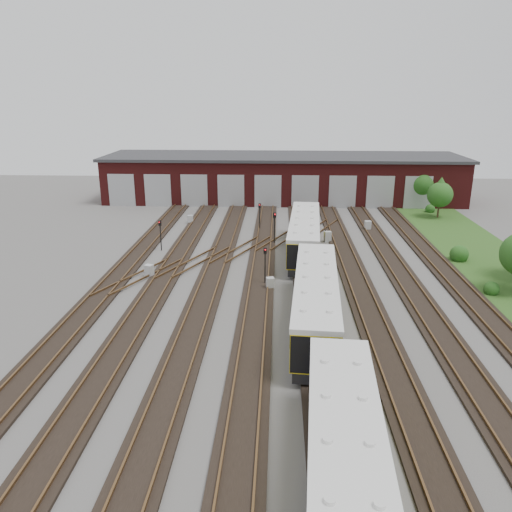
{
  "coord_description": "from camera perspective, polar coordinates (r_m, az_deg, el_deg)",
  "views": [
    {
      "loc": [
        -0.49,
        -32.64,
        14.75
      ],
      "look_at": [
        -2.31,
        6.41,
        2.0
      ],
      "focal_mm": 35.0,
      "sensor_mm": 36.0,
      "label": 1
    }
  ],
  "objects": [
    {
      "name": "relay_cabinet_0",
      "position": [
        42.92,
        -12.11,
        -1.68
      ],
      "size": [
        0.81,
        0.75,
        1.08
      ],
      "primitive_type": "cube",
      "rotation": [
        0.0,
        0.0,
        -0.4
      ],
      "color": "#ADAFB2",
      "rests_on": "ground"
    },
    {
      "name": "signal_mast_3",
      "position": [
        50.77,
        2.12,
        3.67
      ],
      "size": [
        0.32,
        0.3,
        3.33
      ],
      "rotation": [
        0.0,
        0.0,
        0.38
      ],
      "color": "black",
      "rests_on": "ground"
    },
    {
      "name": "ground",
      "position": [
        35.82,
        3.24,
        -6.28
      ],
      "size": [
        120.0,
        120.0,
        0.0
      ],
      "primitive_type": "plane",
      "color": "#464341",
      "rests_on": "ground"
    },
    {
      "name": "tree_0",
      "position": [
        71.15,
        18.39,
        8.16
      ],
      "size": [
        3.41,
        3.41,
        5.65
      ],
      "color": "#352517",
      "rests_on": "ground"
    },
    {
      "name": "signal_mast_2",
      "position": [
        56.32,
        0.42,
        4.95
      ],
      "size": [
        0.27,
        0.25,
        3.06
      ],
      "rotation": [
        0.0,
        0.0,
        -0.07
      ],
      "color": "black",
      "rests_on": "ground"
    },
    {
      "name": "relay_cabinet_4",
      "position": [
        57.82,
        12.65,
        3.4
      ],
      "size": [
        0.72,
        0.62,
        1.09
      ],
      "primitive_type": "cube",
      "rotation": [
        0.0,
        0.0,
        0.12
      ],
      "color": "#ADAFB2",
      "rests_on": "ground"
    },
    {
      "name": "relay_cabinet_2",
      "position": [
        39.4,
        1.63,
        -3.16
      ],
      "size": [
        0.69,
        0.61,
        0.98
      ],
      "primitive_type": "cube",
      "rotation": [
        0.0,
        0.0,
        0.23
      ],
      "color": "#ADAFB2",
      "rests_on": "ground"
    },
    {
      "name": "bush_1",
      "position": [
        49.72,
        22.23,
        0.45
      ],
      "size": [
        1.69,
        1.69,
        1.69
      ],
      "primitive_type": "sphere",
      "color": "#1E4614",
      "rests_on": "ground"
    },
    {
      "name": "signal_mast_1",
      "position": [
        39.78,
        1.04,
        -0.62
      ],
      "size": [
        0.26,
        0.25,
        3.15
      ],
      "rotation": [
        0.0,
        0.0,
        0.16
      ],
      "color": "black",
      "rests_on": "ground"
    },
    {
      "name": "bush_2",
      "position": [
        69.0,
        19.29,
        5.23
      ],
      "size": [
        1.24,
        1.24,
        1.24
      ],
      "primitive_type": "sphere",
      "color": "#1E4614",
      "rests_on": "ground"
    },
    {
      "name": "relay_cabinet_1",
      "position": [
        60.01,
        -7.53,
        4.17
      ],
      "size": [
        0.74,
        0.68,
        1.0
      ],
      "primitive_type": "cube",
      "rotation": [
        0.0,
        0.0,
        0.37
      ],
      "color": "#ADAFB2",
      "rests_on": "ground"
    },
    {
      "name": "track_network",
      "position": [
        36.31,
        2.97,
        -5.74
      ],
      "size": [
        30.4,
        70.0,
        0.33
      ],
      "color": "black",
      "rests_on": "ground"
    },
    {
      "name": "signal_mast_0",
      "position": [
        49.59,
        -10.88,
        2.78
      ],
      "size": [
        0.29,
        0.28,
        3.03
      ],
      "rotation": [
        0.0,
        0.0,
        -0.32
      ],
      "color": "black",
      "rests_on": "ground"
    },
    {
      "name": "tree_1",
      "position": [
        65.71,
        20.32,
        6.91
      ],
      "size": [
        3.09,
        3.09,
        5.12
      ],
      "color": "#352517",
      "rests_on": "ground"
    },
    {
      "name": "metro_train",
      "position": [
        32.92,
        6.83,
        -4.97
      ],
      "size": [
        3.76,
        47.36,
        3.14
      ],
      "rotation": [
        0.0,
        0.0,
        -0.07
      ],
      "color": "black",
      "rests_on": "ground"
    },
    {
      "name": "maintenance_shed",
      "position": [
        73.52,
        3.05,
        9.01
      ],
      "size": [
        51.0,
        12.5,
        6.35
      ],
      "color": "#501414",
      "rests_on": "ground"
    },
    {
      "name": "relay_cabinet_3",
      "position": [
        52.45,
        8.19,
        2.19
      ],
      "size": [
        0.77,
        0.68,
        1.14
      ],
      "primitive_type": "cube",
      "rotation": [
        0.0,
        0.0,
        0.18
      ],
      "color": "#ADAFB2",
      "rests_on": "ground"
    },
    {
      "name": "grass_verge",
      "position": [
        49.14,
        25.9,
        -1.25
      ],
      "size": [
        8.0,
        55.0,
        0.05
      ],
      "primitive_type": "cube",
      "color": "#224517",
      "rests_on": "ground"
    },
    {
      "name": "bush_0",
      "position": [
        42.54,
        25.34,
        -3.2
      ],
      "size": [
        1.17,
        1.17,
        1.17
      ],
      "primitive_type": "sphere",
      "color": "#1E4614",
      "rests_on": "ground"
    }
  ]
}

